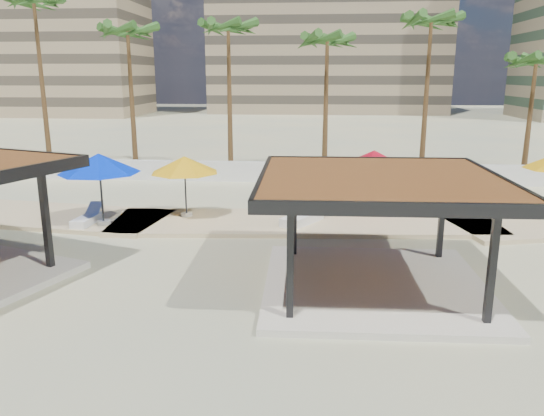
# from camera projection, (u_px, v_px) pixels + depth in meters

# --- Properties ---
(ground) EXTENTS (200.00, 200.00, 0.00)m
(ground) POSITION_uv_depth(u_px,v_px,m) (231.00, 287.00, 15.75)
(ground) COLOR #CEC088
(ground) RESTS_ON ground
(promenade) EXTENTS (44.45, 7.97, 0.24)m
(promenade) POSITION_uv_depth(u_px,v_px,m) (304.00, 219.00, 22.99)
(promenade) COLOR #C6B284
(promenade) RESTS_ON ground
(boundary_wall) EXTENTS (56.00, 0.30, 1.20)m
(boundary_wall) POSITION_uv_depth(u_px,v_px,m) (274.00, 172.00, 31.07)
(boundary_wall) COLOR silver
(boundary_wall) RESTS_ON ground
(building_west) EXTENTS (34.00, 16.00, 32.40)m
(building_west) POSITION_uv_depth(u_px,v_px,m) (28.00, 13.00, 81.12)
(building_west) COLOR #937F60
(building_west) RESTS_ON ground
(building_mid) EXTENTS (38.00, 16.00, 30.40)m
(building_mid) POSITION_uv_depth(u_px,v_px,m) (328.00, 24.00, 87.33)
(building_mid) COLOR #847259
(building_mid) RESTS_ON ground
(pavilion_central) EXTENTS (6.88, 6.88, 3.42)m
(pavilion_central) POSITION_uv_depth(u_px,v_px,m) (378.00, 222.00, 15.17)
(pavilion_central) COLOR beige
(pavilion_central) RESTS_ON ground
(umbrella_b) EXTENTS (3.43, 3.43, 2.61)m
(umbrella_b) POSITION_uv_depth(u_px,v_px,m) (185.00, 165.00, 22.50)
(umbrella_b) COLOR beige
(umbrella_b) RESTS_ON promenade
(umbrella_c) EXTENTS (3.98, 3.98, 2.78)m
(umbrella_c) POSITION_uv_depth(u_px,v_px,m) (374.00, 159.00, 23.02)
(umbrella_c) COLOR beige
(umbrella_c) RESTS_ON promenade
(umbrella_f) EXTENTS (4.32, 4.32, 2.91)m
(umbrella_f) POSITION_uv_depth(u_px,v_px,m) (99.00, 164.00, 21.20)
(umbrella_f) COLOR beige
(umbrella_f) RESTS_ON promenade
(lounger_a) EXTENTS (0.74, 1.93, 0.72)m
(lounger_a) POSITION_uv_depth(u_px,v_px,m) (88.00, 219.00, 21.87)
(lounger_a) COLOR white
(lounger_a) RESTS_ON promenade
(lounger_b) EXTENTS (1.87, 2.34, 0.87)m
(lounger_b) POSITION_uv_depth(u_px,v_px,m) (303.00, 218.00, 21.89)
(lounger_b) COLOR white
(lounger_b) RESTS_ON promenade
(palm_b) EXTENTS (3.00, 3.00, 11.33)m
(palm_b) POSITION_uv_depth(u_px,v_px,m) (34.00, 10.00, 32.58)
(palm_b) COLOR brown
(palm_b) RESTS_ON ground
(palm_c) EXTENTS (3.00, 3.00, 9.52)m
(palm_c) POSITION_uv_depth(u_px,v_px,m) (128.00, 37.00, 31.93)
(palm_c) COLOR brown
(palm_c) RESTS_ON ground
(palm_d) EXTENTS (3.00, 3.00, 9.77)m
(palm_d) POSITION_uv_depth(u_px,v_px,m) (228.00, 33.00, 32.17)
(palm_d) COLOR brown
(palm_d) RESTS_ON ground
(palm_e) EXTENTS (3.00, 3.00, 8.96)m
(palm_e) POSITION_uv_depth(u_px,v_px,m) (327.00, 46.00, 31.39)
(palm_e) COLOR brown
(palm_e) RESTS_ON ground
(palm_f) EXTENTS (3.00, 3.00, 10.03)m
(palm_f) POSITION_uv_depth(u_px,v_px,m) (431.00, 27.00, 30.85)
(palm_f) COLOR brown
(palm_f) RESTS_ON ground
(palm_g) EXTENTS (3.00, 3.00, 7.77)m
(palm_g) POSITION_uv_depth(u_px,v_px,m) (536.00, 65.00, 30.50)
(palm_g) COLOR brown
(palm_g) RESTS_ON ground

